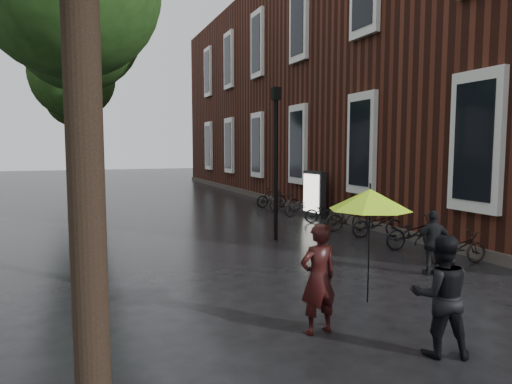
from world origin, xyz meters
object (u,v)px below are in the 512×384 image
pedestrian_walking (433,243)px  parked_bicycles (341,216)px  person_black (441,295)px  ad_lightbox (314,194)px  lamp_post (276,148)px  person_burgundy (318,279)px

pedestrian_walking → parked_bicycles: 6.06m
person_black → ad_lightbox: ad_lightbox is taller
person_black → pedestrian_walking: size_ratio=1.15×
parked_bicycles → person_black: bearing=-114.5°
lamp_post → ad_lightbox: bearing=47.5°
pedestrian_walking → lamp_post: 5.56m
person_black → lamp_post: size_ratio=0.36×
person_burgundy → pedestrian_walking: size_ratio=1.17×
person_burgundy → parked_bicycles: 9.45m
person_black → parked_bicycles: 9.97m
parked_bicycles → ad_lightbox: (0.34, 2.64, 0.51)m
lamp_post → person_black: bearing=-97.9°
ad_lightbox → person_black: bearing=-117.3°
person_burgundy → pedestrian_walking: 4.42m
pedestrian_walking → person_burgundy: bearing=42.1°
pedestrian_walking → parked_bicycles: (1.34, 5.90, -0.29)m
pedestrian_walking → ad_lightbox: 8.71m
parked_bicycles → ad_lightbox: size_ratio=6.35×
pedestrian_walking → lamp_post: lamp_post is taller
parked_bicycles → ad_lightbox: bearing=82.6°
person_black → ad_lightbox: 12.53m
person_burgundy → person_black: (1.19, -1.27, -0.02)m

